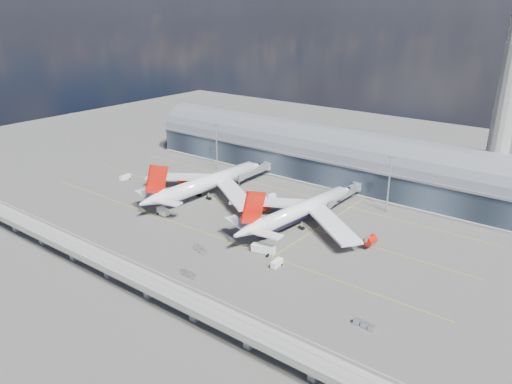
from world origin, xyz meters
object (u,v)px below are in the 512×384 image
Objects in this scene: airliner_right at (299,212)px; cargo_train_2 at (364,325)px; service_truck_4 at (271,197)px; floodlight_mast_left at (217,145)px; service_truck_2 at (263,249)px; service_truck_3 at (277,263)px; cargo_train_0 at (189,274)px; service_truck_1 at (163,212)px; service_truck_5 at (248,211)px; cargo_train_1 at (200,249)px; service_truck_0 at (125,177)px; floodlight_mast_right at (389,183)px; airliner_left at (206,183)px; control_tower at (507,94)px.

cargo_train_2 is (53.20, -47.64, -5.18)m from airliner_right.
service_truck_4 is (-26.00, 16.49, -4.69)m from airliner_right.
floodlight_mast_left reaches higher than cargo_train_2.
service_truck_2 is 1.71× the size of service_truck_3.
cargo_train_0 is (19.82, -74.34, -0.49)m from service_truck_4.
service_truck_1 is 1.09× the size of service_truck_5.
service_truck_1 is at bearing 52.10° from cargo_train_1.
service_truck_1 reaches higher than cargo_train_2.
airliner_right reaches higher than service_truck_3.
service_truck_2 is 1.70× the size of service_truck_5.
service_truck_0 is (-25.64, -43.06, -12.27)m from floodlight_mast_left.
service_truck_0 reaches higher than cargo_train_1.
floodlight_mast_right is 98.52m from cargo_train_0.
cargo_train_0 is (46.51, -58.37, -5.92)m from airliner_left.
cargo_train_1 is (-73.83, -105.77, -50.82)m from control_tower.
cargo_train_1 is (36.75, -42.88, -5.92)m from airliner_left.
cargo_train_1 is (61.17, -77.77, -12.82)m from floodlight_mast_left.
service_truck_0 is at bearing -161.08° from floodlight_mast_right.
cargo_train_1 is at bearing 108.58° from service_truck_2.
floodlight_mast_right is 89.34m from cargo_train_2.
airliner_right is 7.95× the size of service_truck_2.
service_truck_2 is (80.66, -64.50, -11.97)m from floodlight_mast_left.
service_truck_2 reaches higher than cargo_train_1.
service_truck_3 is at bearing -134.08° from service_truck_2.
service_truck_4 is at bearing 17.27° from service_truck_2.
airliner_left is (-110.58, -62.90, -44.90)m from control_tower.
service_truck_5 is 89.33m from cargo_train_2.
airliner_right is at bearing -8.39° from cargo_train_0.
service_truck_4 is 0.67× the size of cargo_train_2.
control_tower is 1.33× the size of airliner_left.
service_truck_4 reaches higher than cargo_train_1.
service_truck_4 is 76.94m from cargo_train_0.
service_truck_4 reaches higher than cargo_train_2.
service_truck_5 is 0.76× the size of cargo_train_0.
cargo_train_1 is at bearing -104.13° from airliner_right.
floodlight_mast_right is at bearing -42.54° from service_truck_1.
airliner_right is (77.11, -35.42, -7.64)m from floodlight_mast_left.
control_tower is 1.41× the size of airliner_right.
airliner_right is (52.69, -0.52, -0.74)m from airliner_left.
service_truck_2 reaches higher than cargo_train_0.
cargo_train_1 and cargo_train_2 have the same top height.
control_tower reaches higher than airliner_right.
floodlight_mast_left is 68.55m from service_truck_1.
service_truck_3 is at bearing -42.01° from cargo_train_0.
service_truck_1 is 51.19m from service_truck_4.
control_tower is 4.01× the size of floodlight_mast_left.
control_tower is at bearing -7.37° from cargo_train_2.
control_tower is 117.31m from service_truck_5.
cargo_train_1 is (-29.26, -7.99, -0.48)m from service_truck_3.
control_tower is 138.64m from cargo_train_1.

